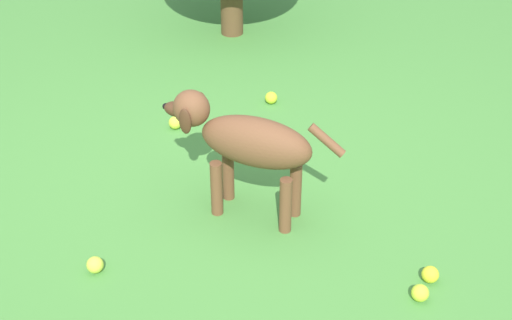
{
  "coord_description": "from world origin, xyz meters",
  "views": [
    {
      "loc": [
        0.48,
        -2.59,
        1.94
      ],
      "look_at": [
        0.21,
        -0.12,
        0.27
      ],
      "focal_mm": 51.76,
      "sensor_mm": 36.0,
      "label": 1
    }
  ],
  "objects_px": {
    "dog": "(245,142)",
    "tennis_ball_4": "(271,98)",
    "tennis_ball_2": "(175,123)",
    "tennis_ball_1": "(430,274)",
    "tennis_ball_3": "(95,265)",
    "tennis_ball_0": "(420,293)"
  },
  "relations": [
    {
      "from": "tennis_ball_2",
      "to": "tennis_ball_4",
      "type": "bearing_deg",
      "value": 33.89
    },
    {
      "from": "dog",
      "to": "tennis_ball_3",
      "type": "xyz_separation_m",
      "value": [
        -0.53,
        -0.44,
        -0.32
      ]
    },
    {
      "from": "dog",
      "to": "tennis_ball_4",
      "type": "relative_size",
      "value": 11.51
    },
    {
      "from": "tennis_ball_2",
      "to": "tennis_ball_4",
      "type": "height_order",
      "value": "same"
    },
    {
      "from": "tennis_ball_1",
      "to": "tennis_ball_4",
      "type": "height_order",
      "value": "same"
    },
    {
      "from": "tennis_ball_1",
      "to": "tennis_ball_3",
      "type": "xyz_separation_m",
      "value": [
        -1.27,
        -0.08,
        0.0
      ]
    },
    {
      "from": "tennis_ball_2",
      "to": "tennis_ball_3",
      "type": "bearing_deg",
      "value": -95.19
    },
    {
      "from": "tennis_ball_1",
      "to": "dog",
      "type": "bearing_deg",
      "value": 154.18
    },
    {
      "from": "tennis_ball_1",
      "to": "tennis_ball_4",
      "type": "xyz_separation_m",
      "value": [
        -0.72,
        1.3,
        0.0
      ]
    },
    {
      "from": "dog",
      "to": "tennis_ball_2",
      "type": "height_order",
      "value": "dog"
    },
    {
      "from": "tennis_ball_1",
      "to": "tennis_ball_2",
      "type": "relative_size",
      "value": 1.0
    },
    {
      "from": "tennis_ball_0",
      "to": "tennis_ball_4",
      "type": "distance_m",
      "value": 1.56
    },
    {
      "from": "dog",
      "to": "tennis_ball_1",
      "type": "distance_m",
      "value": 0.88
    },
    {
      "from": "tennis_ball_0",
      "to": "tennis_ball_2",
      "type": "relative_size",
      "value": 1.0
    },
    {
      "from": "tennis_ball_1",
      "to": "tennis_ball_3",
      "type": "distance_m",
      "value": 1.28
    },
    {
      "from": "tennis_ball_2",
      "to": "tennis_ball_1",
      "type": "bearing_deg",
      "value": -40.22
    },
    {
      "from": "tennis_ball_3",
      "to": "tennis_ball_1",
      "type": "bearing_deg",
      "value": 3.64
    },
    {
      "from": "dog",
      "to": "tennis_ball_0",
      "type": "relative_size",
      "value": 11.51
    },
    {
      "from": "tennis_ball_0",
      "to": "tennis_ball_1",
      "type": "relative_size",
      "value": 1.0
    },
    {
      "from": "tennis_ball_0",
      "to": "tennis_ball_3",
      "type": "relative_size",
      "value": 1.0
    },
    {
      "from": "dog",
      "to": "tennis_ball_2",
      "type": "xyz_separation_m",
      "value": [
        -0.43,
        0.64,
        -0.32
      ]
    },
    {
      "from": "dog",
      "to": "tennis_ball_2",
      "type": "distance_m",
      "value": 0.83
    }
  ]
}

